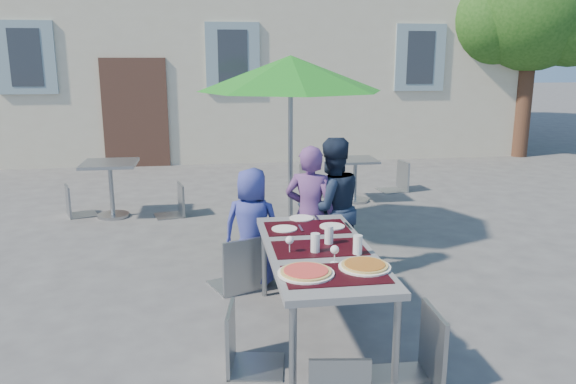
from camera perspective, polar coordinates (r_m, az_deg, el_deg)
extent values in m
plane|color=#434346|center=(4.88, -0.47, -13.16)|extent=(90.00, 90.00, 0.00)
cube|color=#BAB096|center=(15.89, -6.52, 18.08)|extent=(13.00, 8.00, 7.00)
cube|color=#42281F|center=(11.92, -15.24, 7.73)|extent=(1.30, 0.06, 2.20)
cube|color=gray|center=(12.27, -25.09, 12.26)|extent=(1.10, 0.06, 1.40)
cube|color=#262B33|center=(12.25, -25.12, 12.26)|extent=(0.60, 0.04, 1.10)
cube|color=gray|center=(11.81, -5.64, 13.43)|extent=(1.10, 0.06, 1.40)
cube|color=#262B33|center=(11.79, -5.63, 13.43)|extent=(0.60, 0.04, 1.10)
cube|color=gray|center=(12.66, 13.27, 13.14)|extent=(1.10, 0.06, 1.40)
cube|color=#262B33|center=(12.64, 13.31, 13.14)|extent=(0.60, 0.04, 1.10)
cylinder|color=#472B1E|center=(13.81, 22.87, 9.12)|extent=(0.36, 0.36, 2.80)
sphere|color=#194311|center=(13.83, 23.61, 16.97)|extent=(2.80, 2.80, 2.80)
sphere|color=#194311|center=(13.68, 19.84, 16.07)|extent=(2.00, 2.00, 2.00)
sphere|color=#194311|center=(13.86, 26.98, 15.81)|extent=(2.20, 2.20, 2.20)
cube|color=#4F5055|center=(4.37, 3.18, -6.05)|extent=(0.80, 1.85, 0.05)
cylinder|color=gray|center=(3.70, 0.50, -16.27)|extent=(0.05, 0.05, 0.70)
cylinder|color=gray|center=(3.85, 10.92, -15.26)|extent=(0.05, 0.05, 0.70)
cylinder|color=gray|center=(5.26, -2.43, -6.98)|extent=(0.05, 0.05, 0.70)
cylinder|color=gray|center=(5.37, 4.86, -6.60)|extent=(0.05, 0.05, 0.70)
cube|color=black|center=(3.86, 4.82, -8.34)|extent=(0.70, 0.42, 0.01)
cube|color=black|center=(4.37, 3.18, -5.71)|extent=(0.70, 0.42, 0.01)
cube|color=black|center=(4.88, 1.89, -3.62)|extent=(0.70, 0.42, 0.01)
cylinder|color=white|center=(3.85, 1.83, -8.24)|extent=(0.39, 0.39, 0.01)
cylinder|color=tan|center=(3.84, 1.83, -8.07)|extent=(0.35, 0.35, 0.01)
cylinder|color=#B01611|center=(3.84, 1.83, -7.96)|extent=(0.30, 0.30, 0.01)
cylinder|color=white|center=(4.00, 7.79, -7.52)|extent=(0.37, 0.37, 0.01)
cylinder|color=tan|center=(3.99, 7.80, -7.36)|extent=(0.33, 0.33, 0.01)
cylinder|color=maroon|center=(3.99, 7.80, -7.26)|extent=(0.29, 0.29, 0.01)
cylinder|color=silver|center=(4.25, 2.78, -5.20)|extent=(0.07, 0.07, 0.15)
cylinder|color=silver|center=(4.44, 4.18, -4.39)|extent=(0.07, 0.07, 0.15)
cylinder|color=silver|center=(4.24, 7.08, -5.37)|extent=(0.07, 0.07, 0.15)
cylinder|color=silver|center=(4.26, 0.16, -6.17)|extent=(0.06, 0.06, 0.00)
cylinder|color=silver|center=(4.25, 0.16, -5.69)|extent=(0.01, 0.01, 0.08)
sphere|color=silver|center=(4.23, 0.16, -4.92)|extent=(0.06, 0.06, 0.06)
cylinder|color=silver|center=(4.08, 4.73, -7.15)|extent=(0.06, 0.06, 0.00)
cylinder|color=silver|center=(4.06, 4.74, -6.65)|extent=(0.01, 0.01, 0.08)
sphere|color=silver|center=(4.04, 4.76, -5.85)|extent=(0.06, 0.06, 0.06)
cylinder|color=white|center=(4.82, -0.36, -3.75)|extent=(0.22, 0.22, 0.01)
cube|color=#9FA1A6|center=(4.84, 1.28, -3.70)|extent=(0.02, 0.18, 0.00)
cylinder|color=white|center=(4.90, 4.51, -3.48)|extent=(0.22, 0.22, 0.01)
cube|color=#9FA1A6|center=(4.93, 6.10, -3.42)|extent=(0.02, 0.18, 0.00)
cylinder|color=white|center=(5.13, 1.37, -2.66)|extent=(0.22, 0.22, 0.01)
cube|color=#9FA1A6|center=(5.16, 2.91, -2.61)|extent=(0.02, 0.18, 0.00)
imported|color=#333A8D|center=(5.46, -3.67, -3.61)|extent=(0.66, 0.54, 1.17)
imported|color=#5B3770|center=(5.51, 2.26, -2.32)|extent=(0.59, 0.50, 1.38)
imported|color=#1B273D|center=(5.66, 4.38, -1.64)|extent=(0.77, 0.56, 1.43)
cube|color=#93999F|center=(5.46, -5.41, -4.77)|extent=(0.59, 0.59, 0.03)
cube|color=#93999F|center=(5.20, -4.48, -2.60)|extent=(0.43, 0.20, 0.54)
cylinder|color=#93999F|center=(5.78, -4.41, -6.29)|extent=(0.02, 0.02, 0.47)
cylinder|color=#93999F|center=(5.64, -7.98, -6.91)|extent=(0.02, 0.02, 0.47)
cylinder|color=#93999F|center=(5.46, -2.63, -7.48)|extent=(0.02, 0.02, 0.47)
cylinder|color=#93999F|center=(5.30, -6.38, -8.19)|extent=(0.02, 0.02, 0.47)
cube|color=gray|center=(5.40, 1.29, -5.25)|extent=(0.43, 0.43, 0.03)
cube|color=gray|center=(5.13, 1.66, -3.30)|extent=(0.42, 0.04, 0.50)
cylinder|color=gray|center=(5.67, 2.82, -6.81)|extent=(0.02, 0.02, 0.44)
cylinder|color=gray|center=(5.62, -0.85, -6.98)|extent=(0.02, 0.02, 0.44)
cylinder|color=gray|center=(5.34, 3.53, -8.14)|extent=(0.02, 0.02, 0.44)
cylinder|color=gray|center=(5.29, -0.38, -8.34)|extent=(0.02, 0.02, 0.44)
cube|color=#91959D|center=(5.59, 5.69, -4.62)|extent=(0.57, 0.57, 0.03)
cube|color=#91959D|center=(5.32, 5.35, -2.66)|extent=(0.40, 0.21, 0.51)
cylinder|color=#91959D|center=(5.81, 7.77, -6.42)|extent=(0.02, 0.02, 0.45)
cylinder|color=#91959D|center=(5.87, 4.20, -6.12)|extent=(0.02, 0.02, 0.45)
cylinder|color=#91959D|center=(5.47, 7.19, -7.68)|extent=(0.02, 0.02, 0.45)
cylinder|color=#91959D|center=(5.53, 3.40, -7.35)|extent=(0.02, 0.02, 0.45)
cube|color=gray|center=(4.07, -3.27, -12.34)|extent=(0.45, 0.45, 0.03)
cube|color=gray|center=(3.99, -5.99, -9.29)|extent=(0.09, 0.39, 0.46)
cylinder|color=gray|center=(4.01, -0.94, -16.14)|extent=(0.02, 0.02, 0.41)
cylinder|color=gray|center=(4.30, -0.79, -13.96)|extent=(0.02, 0.02, 0.41)
cylinder|color=gray|center=(4.04, -5.85, -16.02)|extent=(0.02, 0.02, 0.41)
cylinder|color=gray|center=(4.33, -5.33, -13.87)|extent=(0.02, 0.02, 0.41)
cube|color=gray|center=(3.95, 11.80, -12.57)|extent=(0.45, 0.45, 0.03)
cube|color=gray|center=(3.92, 14.91, -8.84)|extent=(0.04, 0.44, 0.52)
cylinder|color=gray|center=(4.17, 8.29, -14.66)|extent=(0.02, 0.02, 0.46)
cylinder|color=gray|center=(3.86, 9.78, -17.21)|extent=(0.02, 0.02, 0.46)
cylinder|color=gray|center=(4.28, 13.29, -14.15)|extent=(0.02, 0.02, 0.46)
cylinder|color=gray|center=(3.97, 15.19, -16.55)|extent=(0.02, 0.02, 0.46)
cube|color=gray|center=(3.35, 5.63, -18.75)|extent=(0.42, 0.42, 0.03)
cube|color=gray|center=(3.39, 5.40, -13.97)|extent=(0.37, 0.08, 0.45)
cylinder|color=#9FA1A6|center=(6.90, 0.25, -4.62)|extent=(0.50, 0.50, 0.09)
cylinder|color=gray|center=(6.67, 0.26, 3.47)|extent=(0.06, 0.06, 2.06)
cone|color=#1B7B1C|center=(6.57, 0.27, 11.97)|extent=(2.16, 2.16, 0.40)
cylinder|color=#9FA1A6|center=(8.32, -17.32, -2.27)|extent=(0.44, 0.44, 0.04)
cylinder|color=gray|center=(8.24, -17.48, 0.04)|extent=(0.06, 0.06, 0.73)
cube|color=gray|center=(8.16, -17.68, 2.76)|extent=(0.73, 0.73, 0.04)
cube|color=gray|center=(8.47, -20.34, 0.42)|extent=(0.48, 0.48, 0.03)
cube|color=gray|center=(8.40, -21.67, 1.77)|extent=(0.15, 0.36, 0.45)
cylinder|color=gray|center=(8.38, -18.99, -1.04)|extent=(0.02, 0.02, 0.39)
cylinder|color=gray|center=(8.69, -19.34, -0.57)|extent=(0.02, 0.02, 0.39)
cylinder|color=gray|center=(8.34, -21.16, -1.29)|extent=(0.02, 0.02, 0.39)
cylinder|color=gray|center=(8.65, -21.43, -0.81)|extent=(0.02, 0.02, 0.39)
cube|color=gray|center=(8.06, -12.13, 0.40)|extent=(0.46, 0.46, 0.03)
cube|color=gray|center=(8.04, -10.93, 2.09)|extent=(0.11, 0.38, 0.45)
cylinder|color=gray|center=(8.24, -13.37, -0.88)|extent=(0.02, 0.02, 0.40)
cylinder|color=gray|center=(7.93, -13.02, -1.42)|extent=(0.02, 0.02, 0.40)
cylinder|color=gray|center=(8.29, -11.13, -0.68)|extent=(0.02, 0.02, 0.40)
cylinder|color=gray|center=(7.98, -10.70, -1.21)|extent=(0.02, 0.02, 0.40)
cylinder|color=#9FA1A6|center=(8.86, 6.75, -0.82)|extent=(0.44, 0.44, 0.04)
cylinder|color=gray|center=(8.79, 6.81, 1.05)|extent=(0.06, 0.06, 0.63)
cube|color=gray|center=(8.73, 6.87, 3.25)|extent=(0.63, 0.63, 0.04)
cube|color=gray|center=(9.12, 2.92, 2.45)|extent=(0.51, 0.51, 0.03)
cube|color=gray|center=(8.99, 1.77, 3.92)|extent=(0.13, 0.42, 0.50)
cylinder|color=gray|center=(9.08, 4.41, 0.90)|extent=(0.02, 0.02, 0.44)
cylinder|color=gray|center=(9.40, 3.44, 1.34)|extent=(0.02, 0.02, 0.44)
cylinder|color=gray|center=(8.93, 2.33, 0.71)|extent=(0.02, 0.02, 0.44)
cylinder|color=gray|center=(9.26, 1.42, 1.16)|extent=(0.02, 0.02, 0.44)
cube|color=#8F969A|center=(9.57, 10.60, 2.72)|extent=(0.47, 0.47, 0.03)
cube|color=#8F969A|center=(9.61, 11.72, 4.23)|extent=(0.08, 0.42, 0.50)
cylinder|color=#8F969A|center=(9.69, 9.13, 1.54)|extent=(0.02, 0.02, 0.44)
cylinder|color=#8F969A|center=(9.38, 10.04, 1.11)|extent=(0.02, 0.02, 0.44)
cylinder|color=#8F969A|center=(9.84, 11.02, 1.65)|extent=(0.02, 0.02, 0.44)
cylinder|color=#8F969A|center=(9.53, 11.97, 1.22)|extent=(0.02, 0.02, 0.44)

